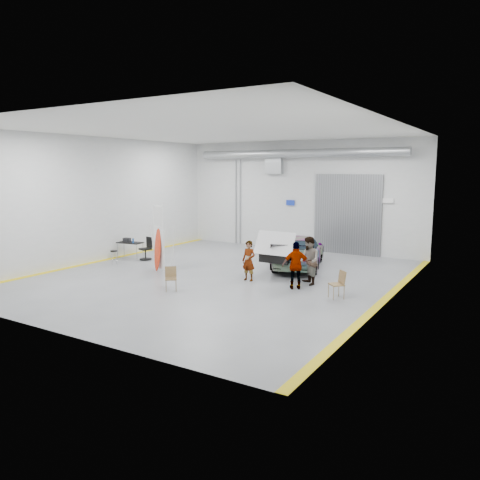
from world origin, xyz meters
The scene contains 13 objects.
ground centered at (0.00, 0.00, 0.00)m, with size 16.00×16.00×0.00m, color slate.
room_shell centered at (0.24, 2.22, 4.08)m, with size 14.02×16.18×6.01m.
sedan_car centered at (2.02, 3.52, 0.74)m, with size 2.08×5.10×1.48m, color white.
person_a centered at (1.42, 0.01, 0.82)m, with size 0.59×0.39×1.63m, color #885D4A.
person_b centered at (3.74, 0.67, 0.94)m, with size 0.92×0.71×1.89m, color slate.
person_c centered at (3.61, -0.22, 0.90)m, with size 1.04×0.43×1.80m, color olive.
surfboard_display centered at (-2.81, -0.50, 1.25)m, with size 0.84×0.44×3.10m.
folding_chair_near centered at (-0.22, -2.86, 0.28)m, with size 0.58×0.65×0.88m.
folding_chair_far centered at (5.35, -0.66, 0.30)m, with size 0.64×0.72×0.97m.
shop_stool centered at (-5.58, -0.55, 0.34)m, with size 0.35×0.35×0.68m.
work_table centered at (-6.23, 1.12, 0.80)m, with size 1.35×0.81×1.04m.
office_chair centered at (-5.16, 1.19, 0.49)m, with size 0.60×0.63×1.11m.
trunk_lid centered at (2.02, 1.22, 1.50)m, with size 1.72×1.05×0.04m, color silver.
Camera 1 is at (10.70, -15.91, 4.45)m, focal length 35.00 mm.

